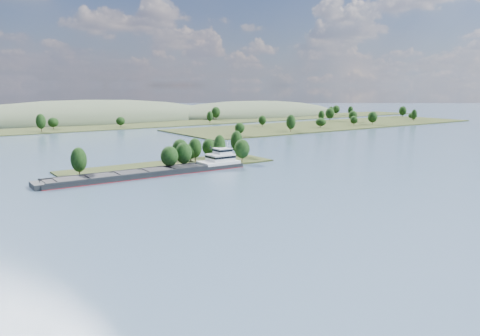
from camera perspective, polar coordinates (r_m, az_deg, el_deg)
ground at (r=170.07m, az=0.47°, el=-2.65°), size 1800.00×1800.00×0.00m
tree_island at (r=222.00m, az=-6.94°, el=1.34°), size 100.00×30.10×15.21m
right_bank at (r=456.52m, az=11.38°, el=5.28°), size 320.00×90.00×15.44m
back_shoreline at (r=429.68m, az=-20.72°, el=4.50°), size 900.00×60.00×15.68m
hill_east at (r=603.04m, az=1.45°, el=6.48°), size 260.00×140.00×36.00m
hill_west at (r=539.78m, az=-18.02°, el=5.58°), size 320.00×160.00×44.00m
cargo_barge at (r=202.18m, az=-9.54°, el=-0.30°), size 90.52×11.50×12.23m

